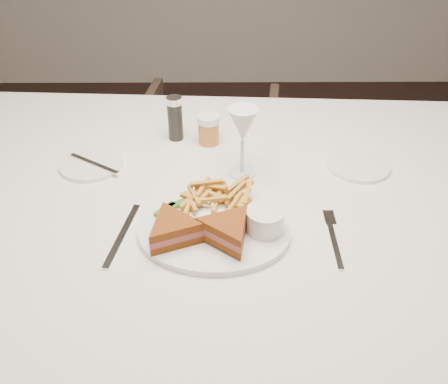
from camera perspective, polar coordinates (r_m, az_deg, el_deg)
table at (r=1.41m, az=-0.01°, el=-12.85°), size 1.66×1.16×0.75m
chair_far at (r=2.18m, az=-1.87°, el=4.33°), size 0.64×0.61×0.59m
table_setting at (r=1.10m, az=-0.74°, el=-0.30°), size 0.83×0.63×0.18m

